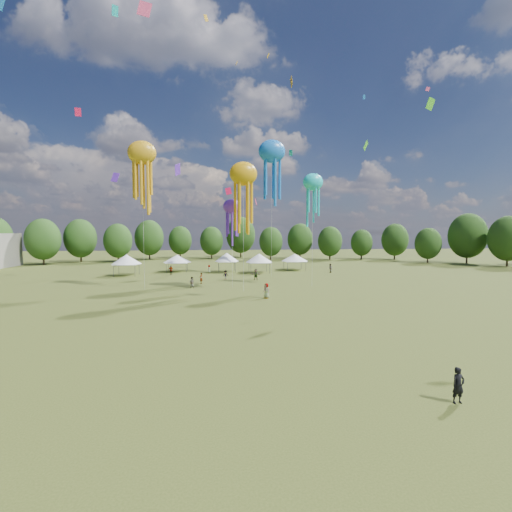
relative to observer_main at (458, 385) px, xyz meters
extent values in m
plane|color=#384416|center=(-7.12, 2.67, -0.87)|extent=(300.00, 300.00, 0.00)
imported|color=black|center=(0.00, 0.00, 0.00)|extent=(0.67, 0.46, 1.74)
imported|color=gray|center=(-14.70, 37.70, -0.05)|extent=(0.97, 0.86, 1.65)
imported|color=gray|center=(-12.29, 56.98, -0.04)|extent=(0.63, 0.87, 1.65)
imported|color=gray|center=(12.22, 54.35, 0.06)|extent=(0.71, 0.91, 1.86)
imported|color=gray|center=(-9.36, 46.64, -0.09)|extent=(1.03, 0.61, 1.57)
imported|color=gray|center=(-19.60, 54.38, 0.07)|extent=(1.13, 0.53, 1.88)
imported|color=gray|center=(-4.18, 45.44, 0.08)|extent=(1.84, 1.24, 1.91)
imported|color=gray|center=(-13.46, 41.82, 0.03)|extent=(0.61, 0.76, 1.81)
imported|color=gray|center=(-4.96, 28.20, 0.07)|extent=(1.05, 1.09, 1.88)
cylinder|color=#47474C|center=(-29.84, 52.91, 0.19)|extent=(0.08, 0.08, 2.11)
cylinder|color=#47474C|center=(-29.84, 56.76, 0.19)|extent=(0.08, 0.08, 2.11)
cylinder|color=#47474C|center=(-25.99, 52.91, 0.19)|extent=(0.08, 0.08, 2.11)
cylinder|color=#47474C|center=(-25.99, 56.76, 0.19)|extent=(0.08, 0.08, 2.11)
cube|color=white|center=(-27.92, 54.84, 1.29)|extent=(4.25, 4.25, 0.10)
cone|color=white|center=(-27.92, 54.84, 2.25)|extent=(5.53, 5.53, 1.81)
cylinder|color=#47474C|center=(-21.00, 58.69, 0.05)|extent=(0.08, 0.08, 1.85)
cylinder|color=#47474C|center=(-21.00, 62.71, 0.05)|extent=(0.08, 0.08, 1.85)
cylinder|color=#47474C|center=(-16.98, 58.69, 0.05)|extent=(0.08, 0.08, 1.85)
cylinder|color=#47474C|center=(-16.98, 62.71, 0.05)|extent=(0.08, 0.08, 1.85)
cube|color=white|center=(-18.99, 60.70, 1.03)|extent=(4.42, 4.42, 0.10)
cone|color=white|center=(-18.99, 60.70, 1.87)|extent=(5.74, 5.74, 1.59)
cylinder|color=#47474C|center=(-10.33, 57.24, 0.18)|extent=(0.08, 0.08, 2.10)
cylinder|color=#47474C|center=(-10.33, 60.63, 0.18)|extent=(0.08, 0.08, 2.10)
cylinder|color=#47474C|center=(-6.94, 57.24, 0.18)|extent=(0.08, 0.08, 2.10)
cylinder|color=#47474C|center=(-6.94, 60.63, 0.18)|extent=(0.08, 0.08, 2.10)
cube|color=white|center=(-8.63, 58.94, 1.28)|extent=(3.79, 3.79, 0.10)
cone|color=white|center=(-8.63, 58.94, 2.23)|extent=(4.93, 4.93, 1.80)
cylinder|color=#47474C|center=(-4.05, 54.41, 0.16)|extent=(0.08, 0.08, 2.07)
cylinder|color=#47474C|center=(-4.05, 58.16, 0.16)|extent=(0.08, 0.08, 2.07)
cylinder|color=#47474C|center=(-0.30, 54.41, 0.16)|extent=(0.08, 0.08, 2.07)
cylinder|color=#47474C|center=(-0.30, 58.16, 0.16)|extent=(0.08, 0.08, 2.07)
cube|color=white|center=(-2.17, 56.28, 1.25)|extent=(4.15, 4.15, 0.10)
cone|color=white|center=(-2.17, 56.28, 2.19)|extent=(5.40, 5.40, 1.78)
cylinder|color=#47474C|center=(4.31, 58.84, 0.06)|extent=(0.08, 0.08, 1.86)
cylinder|color=#47474C|center=(4.31, 62.85, 0.06)|extent=(0.08, 0.08, 1.86)
cylinder|color=#47474C|center=(8.32, 58.84, 0.06)|extent=(0.08, 0.08, 1.86)
cylinder|color=#47474C|center=(8.32, 62.85, 0.06)|extent=(0.08, 0.08, 1.86)
cube|color=white|center=(6.32, 60.85, 1.04)|extent=(4.41, 4.41, 0.10)
cone|color=white|center=(6.32, 60.85, 1.89)|extent=(5.73, 5.73, 1.60)
ellipsoid|color=orange|center=(-7.32, 34.02, 15.41)|extent=(3.82, 2.68, 3.25)
cylinder|color=beige|center=(-7.32, 34.02, 7.27)|extent=(0.03, 0.03, 16.28)
ellipsoid|color=blue|center=(-0.54, 50.66, 22.33)|extent=(5.00, 3.50, 4.25)
cylinder|color=beige|center=(-0.54, 50.66, 10.73)|extent=(0.03, 0.03, 23.20)
ellipsoid|color=#19CCD7|center=(3.40, 36.97, 14.87)|extent=(3.04, 2.13, 2.58)
cylinder|color=beige|center=(3.40, 36.97, 7.00)|extent=(0.03, 0.03, 15.74)
ellipsoid|color=gold|center=(-21.42, 37.37, 18.58)|extent=(3.99, 2.79, 3.39)
cylinder|color=beige|center=(-21.42, 37.37, 8.85)|extent=(0.03, 0.03, 19.45)
ellipsoid|color=#692DC8|center=(-8.73, 37.00, 11.13)|extent=(2.62, 1.83, 2.23)
cylinder|color=beige|center=(-8.73, 37.00, 5.13)|extent=(0.03, 0.03, 12.00)
cube|color=gold|center=(-12.28, 39.81, 38.95)|extent=(0.76, 0.71, 1.11)
cube|color=#52DF24|center=(-5.55, 60.77, 18.32)|extent=(1.22, 2.04, 2.42)
cube|color=blue|center=(19.02, 54.99, 34.61)|extent=(0.70, 0.54, 0.91)
cube|color=#19CCD7|center=(-23.75, 33.96, 35.66)|extent=(0.83, 1.23, 1.36)
cube|color=#E5436A|center=(-3.75, 48.75, 12.89)|extent=(0.56, 1.26, 1.40)
cube|color=gold|center=(-6.32, 60.58, 42.35)|extent=(0.45, 0.78, 0.87)
cube|color=#52DF24|center=(19.23, 32.91, 25.54)|extent=(1.53, 0.67, 1.73)
cube|color=#E5436A|center=(-20.75, 37.85, 38.44)|extent=(2.10, 0.54, 2.50)
cube|color=#692DC8|center=(-18.85, 63.22, 20.80)|extent=(1.00, 2.52, 2.86)
cube|color=#D91341|center=(-31.86, 43.22, 25.71)|extent=(0.80, 1.01, 1.33)
cube|color=orange|center=(4.82, 58.49, 38.32)|extent=(0.25, 1.92, 2.23)
cube|color=#52DF24|center=(20.15, 56.28, 25.36)|extent=(1.59, 1.27, 2.11)
cube|color=#19CCD7|center=(7.77, 71.89, 26.94)|extent=(0.82, 1.45, 1.63)
cube|color=#E5436A|center=(23.83, 40.94, 30.93)|extent=(0.86, 0.38, 0.91)
cube|color=#692DC8|center=(-31.36, 61.72, 18.70)|extent=(1.98, 1.17, 2.16)
cube|color=#D91341|center=(-8.81, 46.01, 14.39)|extent=(1.15, 0.40, 1.35)
cube|color=gold|center=(0.13, 59.61, 43.79)|extent=(0.64, 0.98, 0.99)
cylinder|color=#38281C|center=(-54.29, 80.86, 0.81)|extent=(0.44, 0.44, 3.36)
ellipsoid|color=#224015|center=(-54.29, 80.86, 5.64)|extent=(8.40, 8.40, 10.51)
cylinder|color=#38281C|center=(-47.80, 88.16, 0.83)|extent=(0.44, 0.44, 3.41)
ellipsoid|color=#224015|center=(-47.80, 88.16, 5.74)|extent=(8.53, 8.53, 10.66)
cylinder|color=#38281C|center=(-37.72, 87.69, 0.66)|extent=(0.44, 0.44, 3.07)
ellipsoid|color=#224015|center=(-37.72, 87.69, 5.07)|extent=(7.66, 7.66, 9.58)
cylinder|color=#38281C|center=(-30.63, 96.00, 0.85)|extent=(0.44, 0.44, 3.43)
ellipsoid|color=#224015|center=(-30.63, 96.00, 5.78)|extent=(8.58, 8.58, 10.73)
cylinder|color=#38281C|center=(-21.88, 101.63, 0.60)|extent=(0.44, 0.44, 2.95)
ellipsoid|color=#224015|center=(-21.88, 101.63, 4.84)|extent=(7.37, 7.37, 9.21)
cylinder|color=#38281C|center=(-11.82, 97.73, 0.57)|extent=(0.44, 0.44, 2.89)
ellipsoid|color=#224015|center=(-11.82, 97.73, 4.73)|extent=(7.23, 7.23, 9.04)
cylinder|color=#38281C|center=(-2.21, 102.16, 1.05)|extent=(0.44, 0.44, 3.84)
ellipsoid|color=#224015|center=(-2.21, 102.16, 6.57)|extent=(9.60, 9.60, 11.99)
cylinder|color=#38281C|center=(6.07, 91.11, 0.55)|extent=(0.44, 0.44, 2.84)
ellipsoid|color=#224015|center=(6.07, 91.11, 4.64)|extent=(7.11, 7.11, 8.89)
cylinder|color=#38281C|center=(15.81, 93.70, 0.71)|extent=(0.44, 0.44, 3.16)
ellipsoid|color=#224015|center=(15.81, 93.70, 5.26)|extent=(7.91, 7.91, 9.88)
cylinder|color=#38281C|center=(23.57, 87.96, 0.57)|extent=(0.44, 0.44, 2.88)
ellipsoid|color=#224015|center=(23.57, 87.96, 4.71)|extent=(7.21, 7.21, 9.01)
cylinder|color=#38281C|center=(34.39, 89.91, 0.44)|extent=(0.44, 0.44, 2.63)
ellipsoid|color=#224015|center=(34.39, 89.91, 4.22)|extent=(6.57, 6.57, 8.22)
cylinder|color=#38281C|center=(43.39, 86.40, 0.69)|extent=(0.44, 0.44, 3.13)
ellipsoid|color=#224015|center=(43.39, 86.40, 5.18)|extent=(7.81, 7.81, 9.77)
cylinder|color=#38281C|center=(46.52, 74.48, 0.49)|extent=(0.44, 0.44, 2.72)
ellipsoid|color=#224015|center=(46.52, 74.48, 4.40)|extent=(6.80, 6.80, 8.50)
cylinder|color=#38281C|center=(55.84, 71.59, 1.03)|extent=(0.44, 0.44, 3.81)
ellipsoid|color=#224015|center=(55.84, 71.59, 6.51)|extent=(9.52, 9.52, 11.90)
cylinder|color=#38281C|center=(59.45, 62.47, 0.88)|extent=(0.44, 0.44, 3.51)
ellipsoid|color=#224015|center=(59.45, 62.47, 5.93)|extent=(8.78, 8.78, 10.97)
camera|label=1|loc=(-11.67, -15.24, 7.31)|focal=24.92mm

